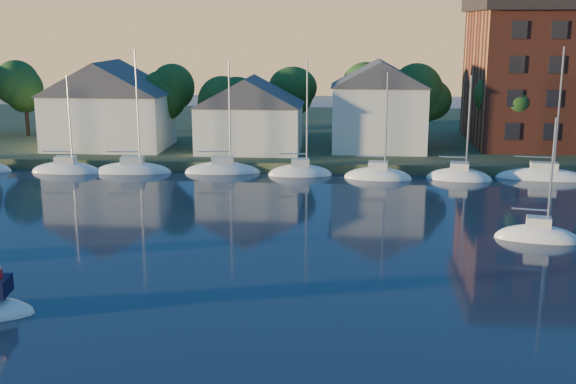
# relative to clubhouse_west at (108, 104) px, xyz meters

# --- Properties ---
(shoreline_land) EXTENTS (160.00, 50.00, 2.00)m
(shoreline_land) POSITION_rel_clubhouse_west_xyz_m (22.00, 17.00, -5.93)
(shoreline_land) COLOR #303E24
(shoreline_land) RESTS_ON ground
(wooden_dock) EXTENTS (120.00, 3.00, 1.00)m
(wooden_dock) POSITION_rel_clubhouse_west_xyz_m (22.00, -6.00, -5.93)
(wooden_dock) COLOR brown
(wooden_dock) RESTS_ON ground
(clubhouse_west) EXTENTS (13.65, 9.45, 9.64)m
(clubhouse_west) POSITION_rel_clubhouse_west_xyz_m (0.00, 0.00, 0.00)
(clubhouse_west) COLOR white
(clubhouse_west) RESTS_ON shoreline_land
(clubhouse_centre) EXTENTS (11.55, 8.40, 8.08)m
(clubhouse_centre) POSITION_rel_clubhouse_west_xyz_m (16.00, -1.00, -0.80)
(clubhouse_centre) COLOR white
(clubhouse_centre) RESTS_ON shoreline_land
(clubhouse_east) EXTENTS (10.50, 8.40, 9.80)m
(clubhouse_east) POSITION_rel_clubhouse_west_xyz_m (30.00, 1.00, 0.07)
(clubhouse_east) COLOR white
(clubhouse_east) RESTS_ON shoreline_land
(tree_line) EXTENTS (93.40, 5.40, 8.90)m
(tree_line) POSITION_rel_clubhouse_west_xyz_m (24.00, 5.00, 1.24)
(tree_line) COLOR #3B2C1B
(tree_line) RESTS_ON shoreline_land
(moored_fleet) EXTENTS (79.50, 2.40, 12.05)m
(moored_fleet) POSITION_rel_clubhouse_west_xyz_m (18.00, -9.00, -5.83)
(moored_fleet) COLOR white
(moored_fleet) RESTS_ON ground
(drifting_sailboat_right) EXTENTS (6.07, 3.07, 9.64)m
(drifting_sailboat_right) POSITION_rel_clubhouse_west_xyz_m (39.84, -29.33, -5.83)
(drifting_sailboat_right) COLOR white
(drifting_sailboat_right) RESTS_ON ground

